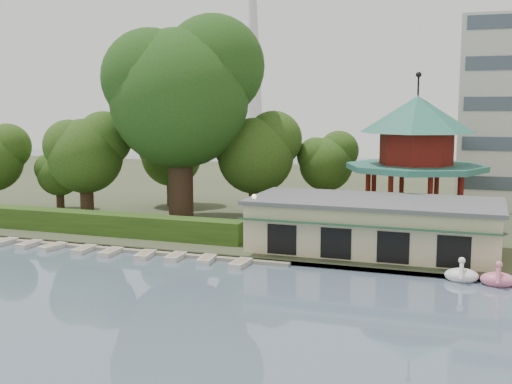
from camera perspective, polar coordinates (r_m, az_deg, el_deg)
The scene contains 12 objects.
ground_plane at distance 33.17m, azimuth -14.09°, elevation -12.51°, with size 220.00×220.00×0.00m, color slate.
shore at distance 80.50m, azimuth 6.73°, elevation -0.20°, with size 220.00×70.00×0.40m, color #424930.
embankment at distance 47.83m, azimuth -2.55°, elevation -5.76°, with size 220.00×0.60×0.30m, color gray.
dock at distance 53.32m, azimuth -14.68°, elevation -4.62°, with size 34.00×1.60×0.24m, color gray.
boathouse at distance 49.17m, azimuth 10.40°, elevation -2.87°, with size 18.60×9.39×3.90m.
pavilion at distance 58.17m, azimuth 14.05°, elevation 3.76°, with size 12.40×12.40×13.50m.
broadcast_tower at distance 177.56m, azimuth -0.29°, elevation 15.17°, with size 8.00×8.00×96.00m.
hedge at distance 57.43m, azimuth -15.36°, elevation -2.56°, with size 30.00×2.00×1.80m, color #305018.
lamp_post at distance 48.22m, azimuth -0.16°, elevation -1.77°, with size 0.36×0.36×4.28m.
big_tree at distance 60.07m, azimuth -6.59°, elevation 9.18°, with size 14.10×13.13×19.25m.
small_trees at distance 64.81m, azimuth -9.41°, elevation 3.36°, with size 39.44×16.92×10.35m.
moored_rowboats at distance 52.55m, azimuth -16.16°, elevation -4.79°, with size 29.51×2.72×0.36m.
Camera 1 is at (17.46, -25.78, 11.41)m, focal length 45.00 mm.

